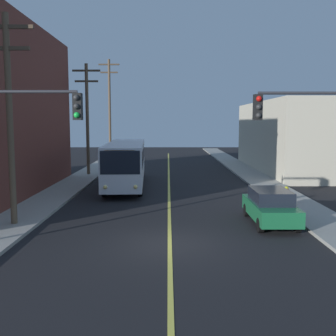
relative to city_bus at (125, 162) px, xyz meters
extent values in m
plane|color=black|center=(3.17, -14.25, -1.82)|extent=(120.00, 120.00, 0.00)
cube|color=gray|center=(-4.08, -4.25, -1.74)|extent=(2.50, 90.00, 0.15)
cube|color=gray|center=(10.42, -4.25, -1.74)|extent=(2.50, 90.00, 0.15)
cube|color=#D8CC4C|center=(3.17, 0.75, -1.81)|extent=(0.16, 60.00, 0.01)
cube|color=black|center=(-5.37, -4.38, -0.22)|extent=(0.06, 13.45, 1.30)
cube|color=black|center=(-5.37, -4.38, 2.98)|extent=(0.06, 13.45, 1.30)
cube|color=black|center=(-5.37, -4.38, 6.18)|extent=(0.06, 13.45, 1.30)
cube|color=beige|center=(17.67, 9.60, 1.50)|extent=(12.00, 19.41, 6.63)
cube|color=black|center=(11.71, 9.60, -0.22)|extent=(0.06, 13.58, 1.30)
cube|color=black|center=(11.71, 9.60, 2.98)|extent=(0.06, 13.58, 1.30)
cube|color=silver|center=(0.00, 0.01, 0.01)|extent=(3.10, 12.11, 2.75)
cube|color=black|center=(0.28, -5.96, 0.53)|extent=(2.35, 0.19, 1.40)
cube|color=black|center=(-0.28, 5.99, 0.63)|extent=(2.30, 0.19, 1.10)
cube|color=black|center=(-1.25, -0.05, 0.53)|extent=(0.53, 10.19, 1.10)
cube|color=black|center=(1.25, 0.07, 0.53)|extent=(0.53, 10.19, 1.10)
cube|color=orange|center=(0.28, -5.95, 1.13)|extent=(1.79, 0.14, 0.30)
sphere|color=#F9D872|center=(-0.61, -6.04, -0.92)|extent=(0.24, 0.24, 0.24)
sphere|color=#F9D872|center=(1.17, -5.96, -0.92)|extent=(0.24, 0.24, 0.24)
cylinder|color=black|center=(-0.93, -4.23, -1.32)|extent=(0.35, 1.01, 1.00)
cylinder|color=black|center=(1.32, -4.13, -1.32)|extent=(0.35, 1.01, 1.00)
cylinder|color=black|center=(-1.29, 3.46, -1.32)|extent=(0.35, 1.01, 1.00)
cylinder|color=black|center=(0.96, 3.56, -1.32)|extent=(0.35, 1.01, 1.00)
cube|color=#196038|center=(7.86, -11.10, -1.15)|extent=(1.81, 4.40, 0.70)
cube|color=black|center=(7.86, -11.10, -0.50)|extent=(1.63, 2.47, 0.60)
cylinder|color=black|center=(7.06, -12.60, -1.50)|extent=(0.22, 0.64, 0.64)
cylinder|color=black|center=(8.66, -12.60, -1.50)|extent=(0.22, 0.64, 0.64)
cylinder|color=black|center=(7.06, -9.60, -1.50)|extent=(0.22, 0.64, 0.64)
cylinder|color=black|center=(8.66, -9.60, -1.50)|extent=(0.22, 0.64, 0.64)
cylinder|color=brown|center=(-3.89, -11.59, 2.96)|extent=(0.28, 0.28, 9.25)
cube|color=#4C3D2D|center=(-3.89, -11.59, 6.98)|extent=(2.40, 0.16, 0.16)
cube|color=#4C3D2D|center=(-3.89, -11.59, 6.08)|extent=(2.00, 0.16, 0.16)
cylinder|color=brown|center=(-3.94, 5.83, 3.11)|extent=(0.28, 0.28, 9.56)
cube|color=#4C3D2D|center=(-3.94, 5.83, 7.30)|extent=(2.40, 0.16, 0.16)
cube|color=#4C3D2D|center=(-3.94, 5.83, 6.40)|extent=(2.00, 0.16, 0.16)
cylinder|color=brown|center=(-3.72, 18.01, 4.22)|extent=(0.28, 0.28, 11.77)
cube|color=#4C3D2D|center=(-3.72, 18.01, 9.50)|extent=(2.40, 0.16, 0.16)
cube|color=#4C3D2D|center=(-3.72, 18.01, 8.60)|extent=(2.00, 0.16, 0.16)
cylinder|color=#2D2D33|center=(-2.03, -14.27, 4.03)|extent=(3.50, 0.12, 0.12)
cube|color=black|center=(-0.28, -14.27, 3.48)|extent=(0.32, 0.36, 1.00)
sphere|color=#2D2D2D|center=(-0.28, -14.46, 3.80)|extent=(0.22, 0.22, 0.22)
sphere|color=#2D2D2D|center=(-0.28, -14.46, 3.48)|extent=(0.22, 0.22, 0.22)
sphere|color=green|center=(-0.28, -14.46, 3.16)|extent=(0.22, 0.22, 0.22)
cylinder|color=#2D2D33|center=(8.37, -13.56, 4.03)|extent=(3.50, 0.12, 0.12)
cube|color=black|center=(6.62, -13.56, 3.48)|extent=(0.32, 0.36, 1.00)
sphere|color=red|center=(6.62, -13.75, 3.80)|extent=(0.22, 0.22, 0.22)
sphere|color=#2D2D2D|center=(6.62, -13.75, 3.48)|extent=(0.22, 0.22, 0.22)
sphere|color=#2D2D2D|center=(6.62, -13.75, 3.16)|extent=(0.22, 0.22, 0.22)
cylinder|color=red|center=(10.02, -6.28, -1.32)|extent=(0.26, 0.26, 0.70)
sphere|color=gold|center=(10.02, -6.28, -0.95)|extent=(0.24, 0.24, 0.24)
cylinder|color=red|center=(9.86, -6.28, -1.22)|extent=(0.12, 0.10, 0.10)
cylinder|color=red|center=(10.18, -6.28, -1.22)|extent=(0.12, 0.10, 0.10)
camera|label=1|loc=(3.10, -29.47, 2.92)|focal=43.04mm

